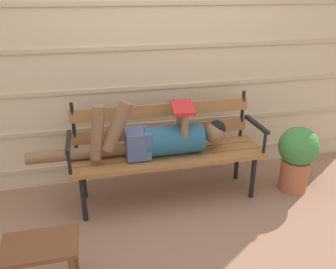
{
  "coord_description": "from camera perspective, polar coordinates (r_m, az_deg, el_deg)",
  "views": [
    {
      "loc": [
        -0.61,
        -2.52,
        1.77
      ],
      "look_at": [
        0.0,
        0.07,
        0.62
      ],
      "focal_mm": 36.63,
      "sensor_mm": 36.0,
      "label": 1
    }
  ],
  "objects": [
    {
      "name": "potted_plant",
      "position": [
        3.35,
        20.68,
        -3.23
      ],
      "size": [
        0.36,
        0.36,
        0.63
      ],
      "color": "#AD5B3D",
      "rests_on": "ground"
    },
    {
      "name": "house_siding",
      "position": [
        3.18,
        -2.09,
        14.43
      ],
      "size": [
        4.47,
        0.08,
        2.56
      ],
      "color": "beige",
      "rests_on": "ground"
    },
    {
      "name": "reclining_person",
      "position": [
        2.89,
        -1.8,
        -0.63
      ],
      "size": [
        1.68,
        0.27,
        0.53
      ],
      "color": "#23567A"
    },
    {
      "name": "footstool",
      "position": [
        2.29,
        -20.36,
        -18.1
      ],
      "size": [
        0.45,
        0.3,
        0.38
      ],
      "color": "brown",
      "rests_on": "ground"
    },
    {
      "name": "park_bench",
      "position": [
        3.02,
        -0.3,
        -1.81
      ],
      "size": [
        1.68,
        0.46,
        0.89
      ],
      "color": "#9E6638",
      "rests_on": "ground"
    },
    {
      "name": "ground_plane",
      "position": [
        3.14,
        0.32,
        -11.04
      ],
      "size": [
        12.0,
        12.0,
        0.0
      ],
      "primitive_type": "plane",
      "color": "#936B56"
    }
  ]
}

